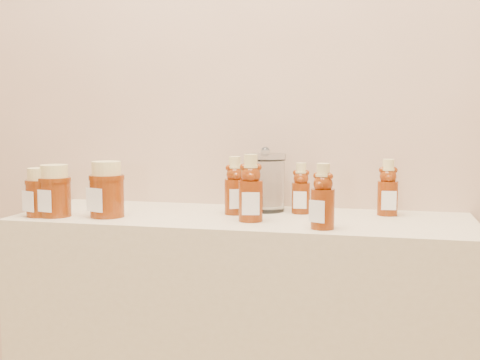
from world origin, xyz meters
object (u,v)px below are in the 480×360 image
(bear_bottle_front_left, at_px, (251,183))
(honey_jar_left, at_px, (55,191))
(bear_bottle_back_left, at_px, (235,182))
(glass_canister, at_px, (265,180))

(bear_bottle_front_left, xyz_separation_m, honey_jar_left, (-0.52, -0.05, -0.03))
(bear_bottle_back_left, relative_size, glass_canister, 1.01)
(honey_jar_left, bearing_deg, glass_canister, 34.45)
(honey_jar_left, distance_m, glass_canister, 0.57)
(bear_bottle_back_left, distance_m, honey_jar_left, 0.48)
(bear_bottle_back_left, bearing_deg, glass_canister, 21.59)
(bear_bottle_front_left, relative_size, glass_canister, 1.10)
(bear_bottle_back_left, distance_m, bear_bottle_front_left, 0.12)
(bear_bottle_back_left, xyz_separation_m, glass_canister, (0.07, 0.07, -0.00))
(bear_bottle_front_left, distance_m, glass_canister, 0.17)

